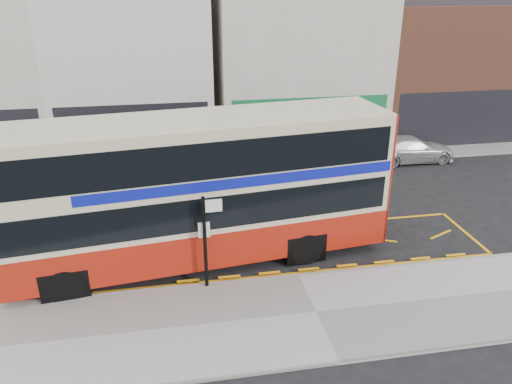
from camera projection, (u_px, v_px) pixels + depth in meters
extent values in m
plane|color=black|center=(296.00, 272.00, 16.29)|extent=(120.00, 120.00, 0.00)
cube|color=#A7A39F|center=(316.00, 314.00, 14.19)|extent=(40.00, 4.00, 0.15)
cube|color=gray|center=(299.00, 277.00, 15.92)|extent=(40.00, 0.15, 0.15)
cube|color=#A7A39F|center=(245.00, 159.00, 26.20)|extent=(50.00, 3.00, 0.15)
cube|color=silver|center=(133.00, 64.00, 27.18)|extent=(8.00, 8.00, 9.00)
cube|color=black|center=(135.00, 136.00, 24.74)|extent=(7.36, 0.06, 3.20)
cube|color=black|center=(135.00, 140.00, 24.84)|extent=(5.60, 0.04, 2.00)
cube|color=silver|center=(293.00, 64.00, 28.71)|extent=(9.00, 8.00, 8.50)
cube|color=#136D37|center=(310.00, 127.00, 26.17)|extent=(8.28, 0.06, 3.20)
cube|color=black|center=(310.00, 131.00, 26.27)|extent=(6.30, 0.04, 2.00)
cube|color=#9B553E|center=(437.00, 68.00, 30.34)|extent=(9.00, 8.00, 7.50)
cube|color=black|center=(467.00, 120.00, 27.60)|extent=(8.28, 0.06, 3.20)
cube|color=black|center=(466.00, 123.00, 27.70)|extent=(6.30, 0.04, 2.00)
cube|color=beige|center=(200.00, 187.00, 16.06)|extent=(12.53, 4.26, 4.52)
cube|color=#9D190C|center=(202.00, 232.00, 16.72)|extent=(12.58, 4.30, 1.23)
cube|color=#9D190C|center=(370.00, 168.00, 17.70)|extent=(0.40, 2.82, 4.52)
cube|color=black|center=(200.00, 196.00, 16.18)|extent=(12.05, 4.26, 1.06)
cube|color=black|center=(198.00, 147.00, 15.52)|extent=(12.05, 4.26, 1.12)
cube|color=#0E169C|center=(233.00, 167.00, 16.13)|extent=(10.10, 4.01, 0.33)
cube|color=beige|center=(197.00, 121.00, 15.18)|extent=(12.52, 4.15, 0.13)
cylinder|color=black|center=(65.00, 286.00, 14.61)|extent=(1.15, 0.45, 1.12)
cylinder|color=black|center=(68.00, 245.00, 16.85)|extent=(1.15, 0.45, 1.12)
cylinder|color=black|center=(306.00, 248.00, 16.64)|extent=(1.15, 0.45, 1.12)
cylinder|color=black|center=(280.00, 216.00, 18.88)|extent=(1.15, 0.45, 1.12)
cube|color=black|center=(205.00, 243.00, 14.77)|extent=(0.10, 0.10, 2.98)
cube|color=white|center=(214.00, 205.00, 14.36)|extent=(0.54, 0.06, 0.44)
cube|color=white|center=(204.00, 230.00, 14.67)|extent=(0.35, 0.05, 0.50)
imported|color=#BAB9BE|center=(26.00, 179.00, 22.09)|extent=(3.81, 1.91, 1.24)
imported|color=#43464B|center=(236.00, 160.00, 24.29)|extent=(4.33, 2.71, 1.35)
imported|color=silver|center=(410.00, 149.00, 25.84)|extent=(4.54, 1.85, 1.32)
cylinder|color=black|center=(325.00, 132.00, 27.44)|extent=(0.24, 0.24, 2.03)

